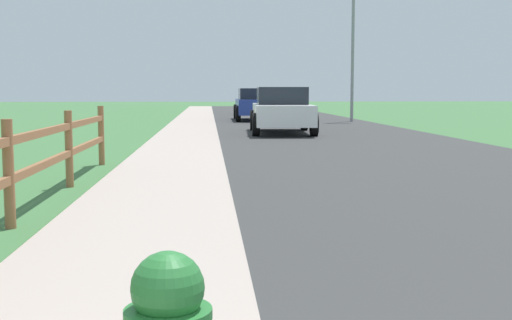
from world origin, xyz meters
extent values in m
plane|color=#3F703D|center=(0.00, 25.00, 0.00)|extent=(120.00, 120.00, 0.00)
cube|color=#353535|center=(3.50, 27.00, 0.00)|extent=(7.00, 66.00, 0.01)
cube|color=#AF9D92|center=(-3.00, 27.00, 0.00)|extent=(6.00, 66.00, 0.01)
cube|color=#3F703D|center=(-4.50, 27.00, 0.01)|extent=(5.00, 66.00, 0.00)
cylinder|color=#287233|center=(-0.44, 1.96, 0.69)|extent=(0.28, 0.28, 0.03)
sphere|color=#287233|center=(-0.44, 1.96, 0.78)|extent=(0.23, 0.23, 0.23)
cube|color=#22612B|center=(-0.44, 1.96, 0.85)|extent=(0.04, 0.04, 0.04)
cylinder|color=#915F3C|center=(-2.31, 6.62, 0.56)|extent=(0.11, 0.11, 1.11)
cylinder|color=#915F3C|center=(-2.31, 9.48, 0.56)|extent=(0.11, 0.11, 1.11)
cylinder|color=#915F3C|center=(-2.31, 12.34, 0.56)|extent=(0.11, 0.11, 1.11)
cube|color=#915F3C|center=(-2.31, 6.62, 0.50)|extent=(0.07, 11.45, 0.09)
cube|color=#915F3C|center=(-2.31, 6.62, 0.89)|extent=(0.07, 11.45, 0.09)
cube|color=white|center=(2.11, 21.47, 0.63)|extent=(2.00, 4.84, 0.65)
cube|color=#1E232B|center=(2.12, 21.59, 1.23)|extent=(1.67, 2.20, 0.56)
cylinder|color=black|center=(2.95, 19.96, 0.36)|extent=(0.25, 0.73, 0.72)
cylinder|color=black|center=(1.15, 20.03, 0.36)|extent=(0.25, 0.73, 0.72)
cylinder|color=black|center=(3.07, 22.91, 0.36)|extent=(0.25, 0.73, 0.72)
cylinder|color=black|center=(1.28, 22.99, 0.36)|extent=(0.25, 0.73, 0.72)
cube|color=navy|center=(1.99, 31.04, 0.65)|extent=(1.92, 4.70, 0.69)
cube|color=#1E232B|center=(1.99, 31.07, 1.25)|extent=(1.67, 2.33, 0.52)
cylinder|color=black|center=(2.92, 29.58, 0.36)|extent=(0.23, 0.72, 0.72)
cylinder|color=black|center=(1.04, 29.60, 0.36)|extent=(0.23, 0.72, 0.72)
cylinder|color=black|center=(2.94, 32.48, 0.36)|extent=(0.23, 0.72, 0.72)
cylinder|color=black|center=(1.06, 32.50, 0.36)|extent=(0.23, 0.72, 0.72)
cube|color=#B7BABF|center=(2.56, 39.38, 0.68)|extent=(2.10, 4.82, 0.73)
cube|color=#1E232B|center=(2.56, 39.33, 1.28)|extent=(1.75, 2.22, 0.47)
cylinder|color=black|center=(3.42, 37.87, 0.36)|extent=(0.26, 0.74, 0.73)
cylinder|color=black|center=(1.56, 37.96, 0.36)|extent=(0.26, 0.74, 0.73)
cylinder|color=black|center=(3.57, 40.80, 0.36)|extent=(0.26, 0.74, 0.73)
cylinder|color=black|center=(1.70, 40.89, 0.36)|extent=(0.26, 0.74, 0.73)
cylinder|color=gray|center=(6.21, 29.37, 3.22)|extent=(0.14, 0.14, 6.44)
camera|label=1|loc=(-0.31, -0.05, 1.39)|focal=45.94mm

